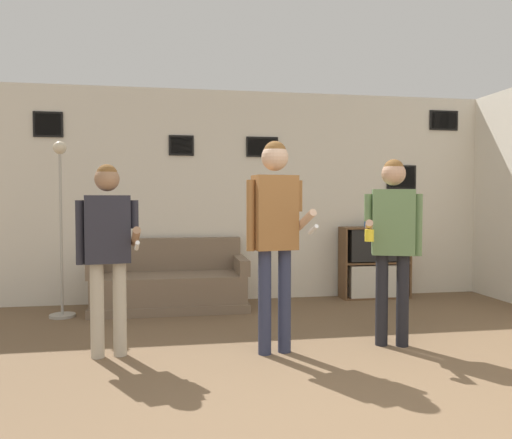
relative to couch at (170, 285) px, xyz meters
name	(u,v)px	position (x,y,z in m)	size (l,w,h in m)	color
wall_back	(251,195)	(1.05, 0.42, 1.08)	(8.75, 0.08, 2.70)	silver
couch	(170,285)	(0.00, 0.00, 0.00)	(1.81, 0.80, 0.82)	#7A6651
bookshelf	(375,263)	(2.67, 0.20, 0.19)	(0.91, 0.30, 0.94)	brown
floor_lamp	(61,226)	(-1.18, -0.24, 0.73)	(0.28, 0.28, 1.94)	#ADA89E
person_player_foreground_left	(108,240)	(-0.50, -1.77, 0.69)	(0.53, 0.42, 1.60)	#B7AD99
person_player_foreground_center	(275,222)	(0.88, -1.91, 0.84)	(0.54, 0.45, 1.80)	#2D334C
person_watcher_holding_cup	(393,232)	(1.95, -1.87, 0.74)	(0.57, 0.37, 1.66)	black
drinking_cup	(367,223)	(2.56, 0.20, 0.71)	(0.07, 0.07, 0.10)	blue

